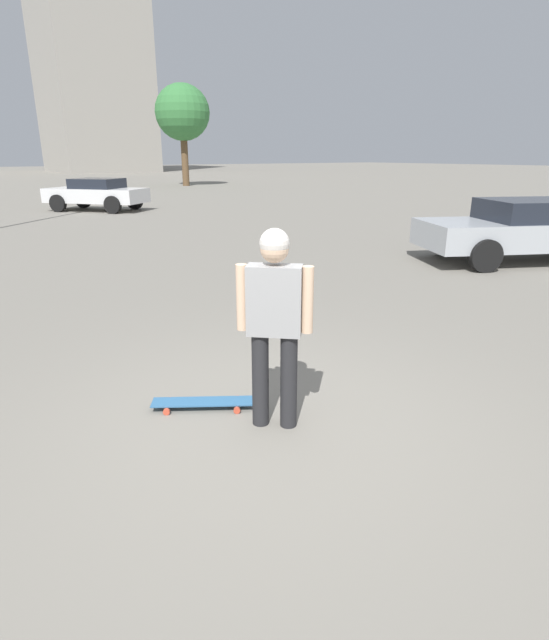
{
  "coord_description": "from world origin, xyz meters",
  "views": [
    {
      "loc": [
        2.25,
        3.27,
        2.31
      ],
      "look_at": [
        0.0,
        0.0,
        0.99
      ],
      "focal_mm": 28.0,
      "sensor_mm": 36.0,
      "label": 1
    }
  ],
  "objects": [
    {
      "name": "building_block_distant",
      "position": [
        -19.46,
        -72.21,
        19.48
      ],
      "size": [
        12.22,
        15.85,
        38.95
      ],
      "color": "#9E998E",
      "rests_on": "ground_plane"
    },
    {
      "name": "person",
      "position": [
        0.0,
        0.0,
        1.05
      ],
      "size": [
        0.5,
        0.47,
        1.76
      ],
      "rotation": [
        0.0,
        0.0,
        2.4
      ],
      "color": "#262628",
      "rests_on": "ground_plane"
    },
    {
      "name": "ground_plane",
      "position": [
        0.0,
        0.0,
        0.0
      ],
      "size": [
        220.0,
        220.0,
        0.0
      ],
      "primitive_type": "plane",
      "color": "gray"
    },
    {
      "name": "tree_distant",
      "position": [
        -14.65,
        -33.39,
        5.21
      ],
      "size": [
        4.03,
        4.03,
        7.28
      ],
      "color": "brown",
      "rests_on": "ground_plane"
    },
    {
      "name": "skateboard",
      "position": [
        0.4,
        -0.63,
        0.06
      ],
      "size": [
        0.92,
        0.68,
        0.07
      ],
      "rotation": [
        0.0,
        0.0,
        -0.56
      ],
      "color": "#336693",
      "rests_on": "ground_plane"
    },
    {
      "name": "car_parked_near",
      "position": [
        -8.74,
        -2.75,
        0.73
      ],
      "size": [
        4.97,
        3.67,
        1.37
      ],
      "rotation": [
        0.0,
        0.0,
        -0.46
      ],
      "color": "#ADB2B7",
      "rests_on": "ground_plane"
    },
    {
      "name": "car_parked_far",
      "position": [
        -3.87,
        -19.06,
        0.73
      ],
      "size": [
        4.04,
        4.3,
        1.34
      ],
      "rotation": [
        0.0,
        0.0,
        -0.86
      ],
      "color": "silver",
      "rests_on": "ground_plane"
    }
  ]
}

